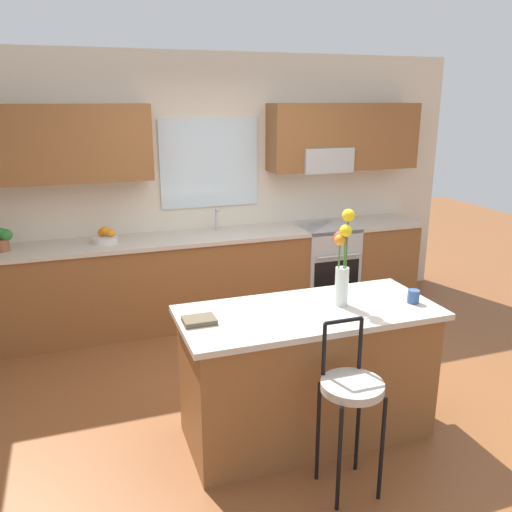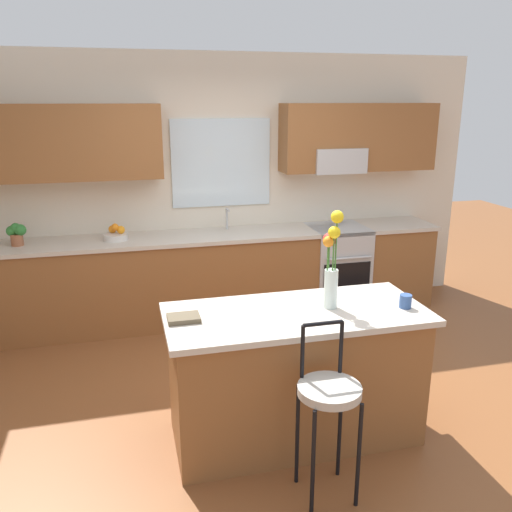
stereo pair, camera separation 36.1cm
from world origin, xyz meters
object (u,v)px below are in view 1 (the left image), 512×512
flower_vase (343,259)px  oven_range (324,266)px  fruit_bowl_oranges (106,238)px  potted_plant_small (2,238)px  kitchen_island (307,372)px  cookbook (199,320)px  mug_ceramic (413,296)px  bar_stool_near (351,394)px

flower_vase → oven_range: bearing=66.1°
oven_range → fruit_bowl_oranges: fruit_bowl_oranges is taller
potted_plant_small → oven_range: bearing=-0.4°
kitchen_island → flower_vase: flower_vase is taller
oven_range → cookbook: size_ratio=4.60×
flower_vase → mug_ceramic: size_ratio=7.23×
oven_range → bar_stool_near: 2.99m
bar_stool_near → mug_ceramic: 0.92m
oven_range → bar_stool_near: (-1.18, -2.74, 0.18)m
cookbook → mug_ceramic: bearing=-5.7°
oven_range → bar_stool_near: size_ratio=0.88×
kitchen_island → bar_stool_near: bearing=-90.0°
bar_stool_near → flower_vase: (0.23, 0.60, 0.60)m
fruit_bowl_oranges → potted_plant_small: 0.90m
oven_range → mug_ceramic: mug_ceramic is taller
bar_stool_near → fruit_bowl_oranges: fruit_bowl_oranges is taller
flower_vase → bar_stool_near: bearing=-111.3°
kitchen_island → mug_ceramic: mug_ceramic is taller
bar_stool_near → fruit_bowl_oranges: size_ratio=4.34×
kitchen_island → potted_plant_small: size_ratio=7.91×
fruit_bowl_oranges → mug_ceramic: bearing=-51.2°
oven_range → potted_plant_small: potted_plant_small is taller
oven_range → cookbook: cookbook is taller
bar_stool_near → potted_plant_small: 3.45m
mug_ceramic → bar_stool_near: bearing=-146.4°
cookbook → fruit_bowl_oranges: fruit_bowl_oranges is taller
mug_ceramic → fruit_bowl_oranges: bearing=128.8°
flower_vase → fruit_bowl_oranges: size_ratio=2.71×
potted_plant_small → bar_stool_near: bearing=-53.8°
cookbook → fruit_bowl_oranges: 2.19m
oven_range → mug_ceramic: bearing=-101.7°
mug_ceramic → flower_vase: bearing=165.0°
oven_range → flower_vase: (-0.95, -2.14, 0.78)m
mug_ceramic → potted_plant_small: (-2.74, 2.29, 0.08)m
cookbook → flower_vase: bearing=-0.9°
oven_range → potted_plant_small: 3.26m
flower_vase → potted_plant_small: 3.14m
oven_range → cookbook: (-1.91, -2.13, 0.48)m
oven_range → bar_stool_near: bar_stool_near is taller
oven_range → kitchen_island: size_ratio=0.54×
bar_stool_near → potted_plant_small: potted_plant_small is taller
mug_ceramic → cookbook: 1.45m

